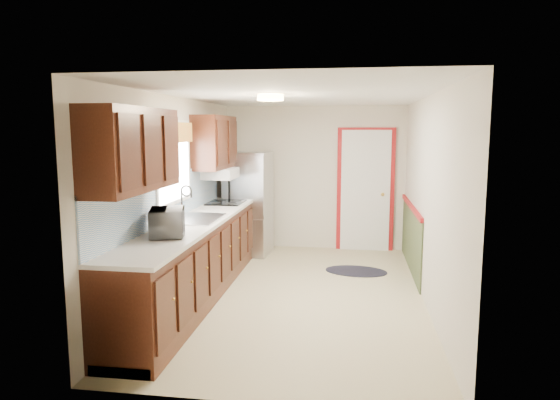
% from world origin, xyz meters
% --- Properties ---
extents(room_shell, '(3.20, 5.20, 2.52)m').
position_xyz_m(room_shell, '(0.00, 0.00, 1.20)').
color(room_shell, tan).
rests_on(room_shell, ground).
extents(kitchen_run, '(0.63, 4.00, 2.20)m').
position_xyz_m(kitchen_run, '(-1.24, -0.29, 0.81)').
color(kitchen_run, '#36160C').
rests_on(kitchen_run, ground).
extents(back_wall_trim, '(1.12, 2.30, 2.08)m').
position_xyz_m(back_wall_trim, '(0.99, 2.21, 0.89)').
color(back_wall_trim, maroon).
rests_on(back_wall_trim, ground).
extents(ceiling_fixture, '(0.30, 0.30, 0.06)m').
position_xyz_m(ceiling_fixture, '(-0.30, -0.20, 2.36)').
color(ceiling_fixture, '#FFD88C').
rests_on(ceiling_fixture, room_shell).
extents(microwave, '(0.41, 0.55, 0.33)m').
position_xyz_m(microwave, '(-1.20, -1.14, 1.11)').
color(microwave, white).
rests_on(microwave, kitchen_run).
extents(refrigerator, '(0.74, 0.72, 1.65)m').
position_xyz_m(refrigerator, '(-1.02, 1.93, 0.82)').
color(refrigerator, '#B7B7BC').
rests_on(refrigerator, ground).
extents(rug, '(0.94, 0.66, 0.01)m').
position_xyz_m(rug, '(0.71, 1.11, 0.01)').
color(rug, black).
rests_on(rug, ground).
extents(cooktop, '(0.49, 0.59, 0.02)m').
position_xyz_m(cooktop, '(-1.19, 1.15, 0.95)').
color(cooktop, black).
rests_on(cooktop, kitchen_run).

